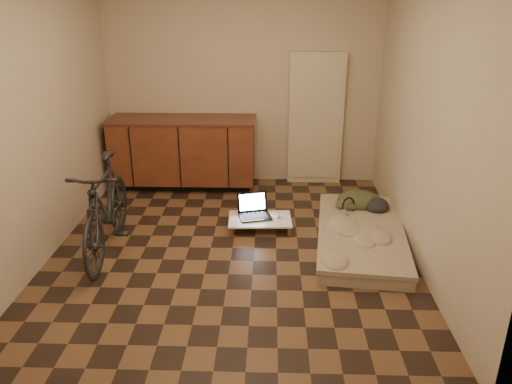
{
  "coord_description": "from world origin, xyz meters",
  "views": [
    {
      "loc": [
        0.37,
        -4.41,
        2.38
      ],
      "look_at": [
        0.23,
        0.15,
        0.55
      ],
      "focal_mm": 35.0,
      "sensor_mm": 36.0,
      "label": 1
    }
  ],
  "objects_px": {
    "lap_desk": "(260,220)",
    "futon": "(361,235)",
    "bicycle": "(105,203)",
    "laptop": "(254,211)"
  },
  "relations": [
    {
      "from": "bicycle",
      "to": "laptop",
      "type": "xyz_separation_m",
      "value": [
        1.4,
        0.64,
        -0.36
      ]
    },
    {
      "from": "bicycle",
      "to": "futon",
      "type": "distance_m",
      "value": 2.55
    },
    {
      "from": "futon",
      "to": "lap_desk",
      "type": "xyz_separation_m",
      "value": [
        -1.04,
        0.3,
        0.02
      ]
    },
    {
      "from": "lap_desk",
      "to": "futon",
      "type": "bearing_deg",
      "value": -18.67
    },
    {
      "from": "bicycle",
      "to": "futon",
      "type": "xyz_separation_m",
      "value": [
        2.5,
        0.26,
        -0.44
      ]
    },
    {
      "from": "lap_desk",
      "to": "laptop",
      "type": "bearing_deg",
      "value": 129.0
    },
    {
      "from": "futon",
      "to": "laptop",
      "type": "relative_size",
      "value": 4.7
    },
    {
      "from": "bicycle",
      "to": "futon",
      "type": "relative_size",
      "value": 0.85
    },
    {
      "from": "laptop",
      "to": "bicycle",
      "type": "bearing_deg",
      "value": -170.01
    },
    {
      "from": "futon",
      "to": "lap_desk",
      "type": "bearing_deg",
      "value": 170.13
    }
  ]
}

